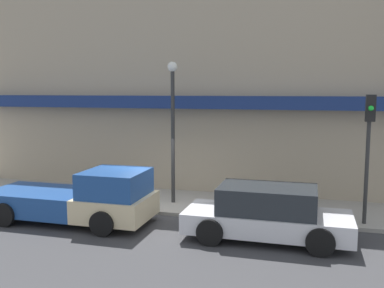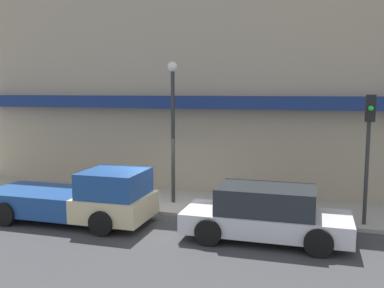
% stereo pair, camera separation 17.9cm
% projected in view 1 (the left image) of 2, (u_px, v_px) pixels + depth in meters
% --- Properties ---
extents(ground_plane, '(80.00, 80.00, 0.00)m').
position_uv_depth(ground_plane, '(159.00, 215.00, 14.61)').
color(ground_plane, '#38383A').
extents(sidewalk, '(36.00, 3.27, 0.12)m').
position_uv_depth(sidewalk, '(174.00, 202.00, 16.16)').
color(sidewalk, '#9E998E').
rests_on(sidewalk, ground).
extents(building, '(19.80, 3.80, 9.84)m').
position_uv_depth(building, '(196.00, 75.00, 18.53)').
color(building, tan).
rests_on(building, ground).
extents(pickup_truck, '(5.44, 2.29, 1.76)m').
position_uv_depth(pickup_truck, '(81.00, 199.00, 13.75)').
color(pickup_truck, beige).
rests_on(pickup_truck, ground).
extents(parked_car, '(4.68, 2.07, 1.54)m').
position_uv_depth(parked_car, '(267.00, 214.00, 12.16)').
color(parked_car, silver).
rests_on(parked_car, ground).
extents(fire_hydrant, '(0.19, 0.19, 0.67)m').
position_uv_depth(fire_hydrant, '(88.00, 191.00, 16.22)').
color(fire_hydrant, red).
rests_on(fire_hydrant, sidewalk).
extents(street_lamp, '(0.36, 0.36, 5.13)m').
position_uv_depth(street_lamp, '(173.00, 115.00, 15.43)').
color(street_lamp, '#2D2D2D').
rests_on(street_lamp, sidewalk).
extents(traffic_light, '(0.28, 0.42, 3.99)m').
position_uv_depth(traffic_light, '(369.00, 137.00, 12.89)').
color(traffic_light, '#2D2D2D').
rests_on(traffic_light, sidewalk).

